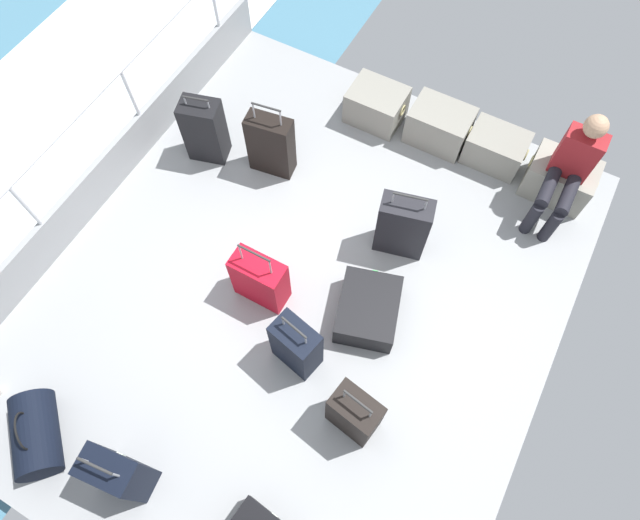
# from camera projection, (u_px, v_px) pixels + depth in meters

# --- Properties ---
(ground_plane) EXTENTS (4.40, 5.20, 0.06)m
(ground_plane) POSITION_uv_depth(u_px,v_px,m) (301.00, 291.00, 4.93)
(ground_plane) COLOR #939699
(gunwale_port) EXTENTS (0.06, 5.20, 0.45)m
(gunwale_port) POSITION_uv_depth(u_px,v_px,m) (102.00, 180.00, 5.17)
(gunwale_port) COLOR #939699
(gunwale_port) RESTS_ON ground_plane
(railing_port) EXTENTS (0.04, 4.20, 1.02)m
(railing_port) POSITION_uv_depth(u_px,v_px,m) (78.00, 142.00, 4.67)
(railing_port) COLOR silver
(railing_port) RESTS_ON ground_plane
(sea_wake) EXTENTS (12.00, 12.00, 0.01)m
(sea_wake) POSITION_uv_depth(u_px,v_px,m) (17.00, 158.00, 5.98)
(sea_wake) COLOR teal
(sea_wake) RESTS_ON ground_plane
(cargo_crate_0) EXTENTS (0.60, 0.44, 0.38)m
(cargo_crate_0) POSITION_uv_depth(u_px,v_px,m) (376.00, 105.00, 5.63)
(cargo_crate_0) COLOR gray
(cargo_crate_0) RESTS_ON ground_plane
(cargo_crate_1) EXTENTS (0.63, 0.43, 0.40)m
(cargo_crate_1) POSITION_uv_depth(u_px,v_px,m) (439.00, 125.00, 5.49)
(cargo_crate_1) COLOR gray
(cargo_crate_1) RESTS_ON ground_plane
(cargo_crate_2) EXTENTS (0.59, 0.41, 0.35)m
(cargo_crate_2) POSITION_uv_depth(u_px,v_px,m) (496.00, 148.00, 5.40)
(cargo_crate_2) COLOR gray
(cargo_crate_2) RESTS_ON ground_plane
(cargo_crate_3) EXTENTS (0.64, 0.43, 0.40)m
(cargo_crate_3) POSITION_uv_depth(u_px,v_px,m) (560.00, 179.00, 5.21)
(cargo_crate_3) COLOR gray
(cargo_crate_3) RESTS_ON ground_plane
(passenger_seated) EXTENTS (0.34, 0.66, 1.10)m
(passenger_seated) POSITION_uv_depth(u_px,v_px,m) (570.00, 169.00, 4.79)
(passenger_seated) COLOR maroon
(passenger_seated) RESTS_ON ground_plane
(suitcase_0) EXTENTS (0.49, 0.33, 0.83)m
(suitcase_0) POSITION_uv_depth(u_px,v_px,m) (403.00, 226.00, 4.81)
(suitcase_0) COLOR black
(suitcase_0) RESTS_ON ground_plane
(suitcase_1) EXTENTS (0.46, 0.24, 0.79)m
(suitcase_1) POSITION_uv_depth(u_px,v_px,m) (260.00, 280.00, 4.64)
(suitcase_1) COLOR #B70C1E
(suitcase_1) RESTS_ON ground_plane
(suitcase_2) EXTENTS (0.41, 0.30, 0.72)m
(suitcase_2) POSITION_uv_depth(u_px,v_px,m) (355.00, 414.00, 4.14)
(suitcase_2) COLOR black
(suitcase_2) RESTS_ON ground_plane
(suitcase_4) EXTENTS (0.46, 0.27, 0.87)m
(suitcase_4) POSITION_uv_depth(u_px,v_px,m) (271.00, 145.00, 5.21)
(suitcase_4) COLOR black
(suitcase_4) RESTS_ON ground_plane
(suitcase_5) EXTENTS (0.43, 0.35, 0.79)m
(suitcase_5) POSITION_uv_depth(u_px,v_px,m) (205.00, 130.00, 5.28)
(suitcase_5) COLOR black
(suitcase_5) RESTS_ON ground_plane
(suitcase_6) EXTENTS (0.66, 0.73, 0.28)m
(suitcase_6) POSITION_uv_depth(u_px,v_px,m) (368.00, 310.00, 4.67)
(suitcase_6) COLOR black
(suitcase_6) RESTS_ON ground_plane
(suitcase_7) EXTENTS (0.42, 0.31, 0.75)m
(suitcase_7) POSITION_uv_depth(u_px,v_px,m) (296.00, 346.00, 4.35)
(suitcase_7) COLOR black
(suitcase_7) RESTS_ON ground_plane
(suitcase_8) EXTENTS (0.43, 0.28, 0.79)m
(suitcase_8) POSITION_uv_depth(u_px,v_px,m) (119.00, 473.00, 3.92)
(suitcase_8) COLOR black
(suitcase_8) RESTS_ON ground_plane
(duffel_bag) EXTENTS (0.68, 0.66, 0.50)m
(duffel_bag) POSITION_uv_depth(u_px,v_px,m) (36.00, 435.00, 4.18)
(duffel_bag) COLOR black
(duffel_bag) RESTS_ON ground_plane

